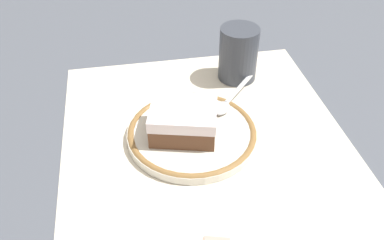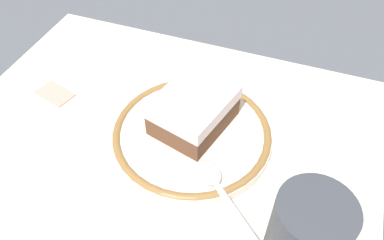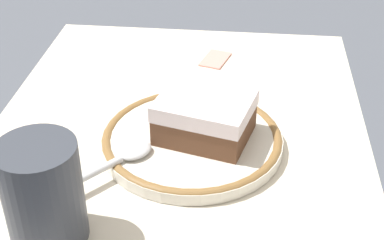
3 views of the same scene
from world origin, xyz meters
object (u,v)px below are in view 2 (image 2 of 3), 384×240
at_px(cake_slice, 194,110).
at_px(sugar_packet, 55,92).
at_px(plate, 192,134).
at_px(cup, 304,240).
at_px(napkin, 24,186).
at_px(spoon, 221,191).

xyz_separation_m(cake_slice, sugar_packet, (0.20, 0.00, -0.03)).
height_order(plate, cup, cup).
bearing_deg(plate, cake_slice, -78.07).
height_order(napkin, sugar_packet, sugar_packet).
relative_size(cake_slice, napkin, 0.81).
xyz_separation_m(plate, napkin, (0.15, 0.13, -0.01)).
bearing_deg(cup, sugar_packet, -18.72).
bearing_deg(plate, spoon, 129.57).
height_order(cake_slice, spoon, cake_slice).
relative_size(plate, napkin, 1.41).
height_order(plate, sugar_packet, plate).
distance_m(cup, sugar_packet, 0.36).
bearing_deg(sugar_packet, cup, 161.28).
bearing_deg(spoon, napkin, 16.19).
relative_size(cake_slice, sugar_packet, 2.16).
distance_m(plate, cake_slice, 0.03).
bearing_deg(cup, napkin, 4.29).
distance_m(plate, napkin, 0.19).
xyz_separation_m(cake_slice, napkin, (0.14, 0.14, -0.03)).
xyz_separation_m(cup, sugar_packet, (0.34, -0.12, -0.04)).
relative_size(napkin, sugar_packet, 2.68).
relative_size(plate, cake_slice, 1.75).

